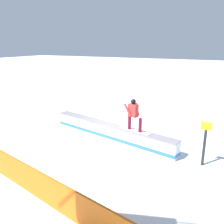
# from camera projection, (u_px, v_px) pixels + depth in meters

# --- Properties ---
(ground_plane) EXTENTS (120.00, 120.00, 0.00)m
(ground_plane) POSITION_uv_depth(u_px,v_px,m) (111.00, 139.00, 11.53)
(ground_plane) COLOR white
(grind_box) EXTENTS (6.79, 1.93, 0.73)m
(grind_box) POSITION_uv_depth(u_px,v_px,m) (111.00, 132.00, 11.44)
(grind_box) COLOR white
(grind_box) RESTS_ON ground_plane
(snowboarder) EXTENTS (1.55, 0.63, 1.41)m
(snowboarder) POSITION_uv_depth(u_px,v_px,m) (134.00, 114.00, 10.35)
(snowboarder) COLOR silver
(snowboarder) RESTS_ON grind_box
(safety_fence) EXTENTS (8.78, 1.87, 0.93)m
(safety_fence) POSITION_uv_depth(u_px,v_px,m) (33.00, 181.00, 7.14)
(safety_fence) COLOR orange
(safety_fence) RESTS_ON ground_plane
(trail_marker) EXTENTS (0.40, 0.10, 1.71)m
(trail_marker) POSITION_uv_depth(u_px,v_px,m) (205.00, 142.00, 8.80)
(trail_marker) COLOR #262628
(trail_marker) RESTS_ON ground_plane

